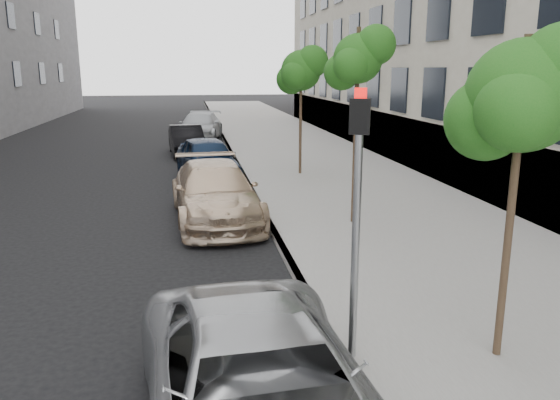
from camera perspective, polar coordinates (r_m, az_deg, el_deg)
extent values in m
cube|color=gray|center=(29.14, 0.48, 6.18)|extent=(6.40, 72.00, 0.14)
cube|color=#9E9B93|center=(28.77, -5.69, 6.02)|extent=(0.15, 72.00, 0.14)
cylinder|color=#38281C|center=(7.31, 23.04, -0.47)|extent=(0.10, 0.10, 4.05)
sphere|color=#1D6319|center=(7.13, 24.02, 9.92)|extent=(1.34, 1.34, 1.34)
sphere|color=#1D6319|center=(7.21, 20.70, 7.84)|extent=(1.01, 1.01, 1.01)
cylinder|color=#38281C|center=(13.13, 7.91, 7.45)|extent=(0.10, 0.10, 4.59)
sphere|color=#1D6319|center=(13.06, 8.14, 14.42)|extent=(1.14, 1.14, 1.14)
sphere|color=#1D6319|center=(12.99, 9.99, 15.68)|extent=(0.91, 0.91, 0.91)
sphere|color=#1D6319|center=(13.22, 6.49, 13.15)|extent=(0.86, 0.86, 0.86)
cylinder|color=#38281C|center=(19.42, 2.16, 9.08)|extent=(0.10, 0.10, 4.30)
sphere|color=#1D6319|center=(19.36, 2.20, 13.37)|extent=(1.39, 1.39, 1.39)
sphere|color=#1D6319|center=(19.24, 3.38, 14.25)|extent=(1.11, 1.11, 1.11)
sphere|color=#1D6319|center=(19.55, 1.16, 12.50)|extent=(1.04, 1.04, 1.04)
cylinder|color=#939699|center=(6.91, 7.88, -5.22)|extent=(0.10, 0.10, 2.90)
cube|color=black|center=(6.57, 8.35, 8.65)|extent=(0.29, 0.25, 0.42)
cube|color=red|center=(6.55, 8.43, 11.01)|extent=(0.17, 0.14, 0.12)
imported|color=#A1A3A6|center=(5.64, -1.95, -19.93)|extent=(2.61, 5.10, 1.38)
imported|color=#C9AD8F|center=(14.00, -6.80, 0.79)|extent=(2.38, 5.16, 1.46)
imported|color=#101F37|center=(19.22, -7.59, 4.29)|extent=(2.42, 4.61, 1.50)
imported|color=black|center=(25.11, -9.73, 6.16)|extent=(1.77, 4.12, 1.32)
imported|color=#94979B|center=(30.23, -8.36, 7.59)|extent=(2.89, 5.38, 1.48)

